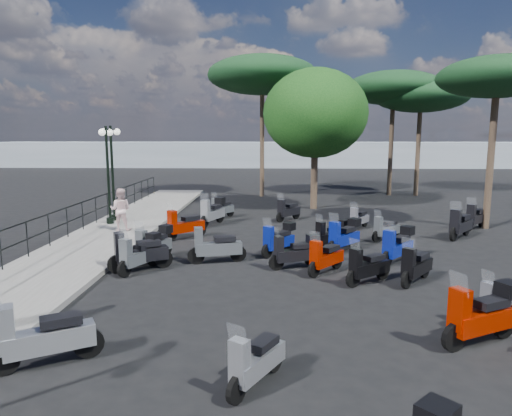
{
  "coord_description": "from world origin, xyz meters",
  "views": [
    {
      "loc": [
        -0.39,
        -12.53,
        3.81
      ],
      "look_at": [
        -0.94,
        3.84,
        1.2
      ],
      "focal_mm": 32.0,
      "sensor_mm": 36.0,
      "label": 1
    }
  ],
  "objects_px": {
    "scooter_23": "(359,219)",
    "lamp_post_1": "(108,169)",
    "scooter_20": "(368,267)",
    "scooter_5": "(213,212)",
    "scooter_22": "(386,229)",
    "pine_2": "(262,76)",
    "scooter_26": "(505,302)",
    "scooter_16": "(332,235)",
    "pine_0": "(394,88)",
    "scooter_10": "(279,240)",
    "scooter_11": "(222,209)",
    "broadleaf_tree": "(315,114)",
    "scooter_28": "(460,225)",
    "pine_1": "(421,96)",
    "scooter_4": "(184,226)",
    "scooter_31": "(398,246)",
    "pine_3": "(497,78)",
    "scooter_14": "(416,267)",
    "scooter_30": "(154,244)",
    "scooter_8": "(325,258)",
    "scooter_15": "(295,252)",
    "scooter_1": "(44,338)",
    "scooter_17": "(288,211)",
    "scooter_29": "(476,218)",
    "scooter_21": "(344,236)",
    "scooter_9": "(216,247)",
    "pedestrian_far": "(120,209)",
    "scooter_2": "(140,254)",
    "scooter_7": "(255,362)"
  },
  "relations": [
    {
      "from": "scooter_16",
      "to": "scooter_31",
      "type": "relative_size",
      "value": 0.97
    },
    {
      "from": "pine_1",
      "to": "scooter_17",
      "type": "bearing_deg",
      "value": -133.32
    },
    {
      "from": "scooter_22",
      "to": "scooter_29",
      "type": "relative_size",
      "value": 0.9
    },
    {
      "from": "scooter_17",
      "to": "scooter_31",
      "type": "bearing_deg",
      "value": 155.03
    },
    {
      "from": "scooter_11",
      "to": "scooter_21",
      "type": "xyz_separation_m",
      "value": [
        4.71,
        -6.01,
        0.08
      ]
    },
    {
      "from": "scooter_15",
      "to": "scooter_31",
      "type": "xyz_separation_m",
      "value": [
        3.12,
        0.67,
        0.05
      ]
    },
    {
      "from": "lamp_post_1",
      "to": "pine_1",
      "type": "height_order",
      "value": "pine_1"
    },
    {
      "from": "scooter_20",
      "to": "pine_2",
      "type": "bearing_deg",
      "value": -26.79
    },
    {
      "from": "scooter_4",
      "to": "broadleaf_tree",
      "type": "height_order",
      "value": "broadleaf_tree"
    },
    {
      "from": "scooter_21",
      "to": "scooter_31",
      "type": "height_order",
      "value": "same"
    },
    {
      "from": "pedestrian_far",
      "to": "scooter_10",
      "type": "xyz_separation_m",
      "value": [
        6.1,
        -2.89,
        -0.49
      ]
    },
    {
      "from": "scooter_4",
      "to": "broadleaf_tree",
      "type": "distance_m",
      "value": 10.15
    },
    {
      "from": "scooter_31",
      "to": "pine_3",
      "type": "relative_size",
      "value": 0.2
    },
    {
      "from": "scooter_22",
      "to": "pine_2",
      "type": "relative_size",
      "value": 0.14
    },
    {
      "from": "scooter_16",
      "to": "scooter_8",
      "type": "bearing_deg",
      "value": 134.17
    },
    {
      "from": "pine_1",
      "to": "scooter_23",
      "type": "bearing_deg",
      "value": -117.7
    },
    {
      "from": "scooter_11",
      "to": "scooter_23",
      "type": "relative_size",
      "value": 1.09
    },
    {
      "from": "scooter_8",
      "to": "pine_0",
      "type": "height_order",
      "value": "pine_0"
    },
    {
      "from": "pedestrian_far",
      "to": "scooter_2",
      "type": "bearing_deg",
      "value": 112.0
    },
    {
      "from": "scooter_20",
      "to": "scooter_5",
      "type": "bearing_deg",
      "value": -3.88
    },
    {
      "from": "scooter_16",
      "to": "pine_0",
      "type": "bearing_deg",
      "value": -56.17
    },
    {
      "from": "scooter_2",
      "to": "pine_3",
      "type": "relative_size",
      "value": 0.22
    },
    {
      "from": "scooter_8",
      "to": "scooter_15",
      "type": "distance_m",
      "value": 0.94
    },
    {
      "from": "pine_1",
      "to": "lamp_post_1",
      "type": "bearing_deg",
      "value": -146.36
    },
    {
      "from": "scooter_10",
      "to": "scooter_23",
      "type": "bearing_deg",
      "value": -89.91
    },
    {
      "from": "scooter_1",
      "to": "scooter_17",
      "type": "xyz_separation_m",
      "value": [
        4.5,
        13.33,
        -0.06
      ]
    },
    {
      "from": "scooter_23",
      "to": "lamp_post_1",
      "type": "bearing_deg",
      "value": 36.45
    },
    {
      "from": "scooter_26",
      "to": "pine_0",
      "type": "bearing_deg",
      "value": -32.85
    },
    {
      "from": "scooter_31",
      "to": "scooter_29",
      "type": "bearing_deg",
      "value": -89.7
    },
    {
      "from": "scooter_14",
      "to": "scooter_23",
      "type": "distance_m",
      "value": 7.02
    },
    {
      "from": "scooter_28",
      "to": "pine_0",
      "type": "xyz_separation_m",
      "value": [
        0.54,
        12.57,
        6.2
      ]
    },
    {
      "from": "scooter_5",
      "to": "scooter_26",
      "type": "distance_m",
      "value": 12.48
    },
    {
      "from": "broadleaf_tree",
      "to": "pine_0",
      "type": "relative_size",
      "value": 0.93
    },
    {
      "from": "scooter_22",
      "to": "scooter_5",
      "type": "bearing_deg",
      "value": 30.54
    },
    {
      "from": "scooter_28",
      "to": "pine_1",
      "type": "xyz_separation_m",
      "value": [
        2.2,
        12.39,
        5.7
      ]
    },
    {
      "from": "pedestrian_far",
      "to": "pine_3",
      "type": "relative_size",
      "value": 0.24
    },
    {
      "from": "scooter_7",
      "to": "scooter_4",
      "type": "bearing_deg",
      "value": -42.87
    },
    {
      "from": "scooter_1",
      "to": "scooter_23",
      "type": "distance_m",
      "value": 13.74
    },
    {
      "from": "pedestrian_far",
      "to": "pine_2",
      "type": "relative_size",
      "value": 0.19
    },
    {
      "from": "scooter_8",
      "to": "scooter_26",
      "type": "relative_size",
      "value": 0.94
    },
    {
      "from": "scooter_2",
      "to": "scooter_30",
      "type": "height_order",
      "value": "same"
    },
    {
      "from": "scooter_5",
      "to": "pine_3",
      "type": "height_order",
      "value": "pine_3"
    },
    {
      "from": "scooter_14",
      "to": "scooter_30",
      "type": "relative_size",
      "value": 0.86
    },
    {
      "from": "scooter_11",
      "to": "scooter_30",
      "type": "distance_m",
      "value": 7.38
    },
    {
      "from": "scooter_22",
      "to": "pine_2",
      "type": "bearing_deg",
      "value": -16.26
    },
    {
      "from": "scooter_23",
      "to": "pine_3",
      "type": "relative_size",
      "value": 0.18
    },
    {
      "from": "lamp_post_1",
      "to": "scooter_29",
      "type": "bearing_deg",
      "value": -0.52
    },
    {
      "from": "scooter_21",
      "to": "scooter_23",
      "type": "distance_m",
      "value": 3.96
    },
    {
      "from": "scooter_4",
      "to": "scooter_5",
      "type": "relative_size",
      "value": 0.81
    },
    {
      "from": "scooter_17",
      "to": "scooter_9",
      "type": "bearing_deg",
      "value": 111.77
    }
  ]
}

